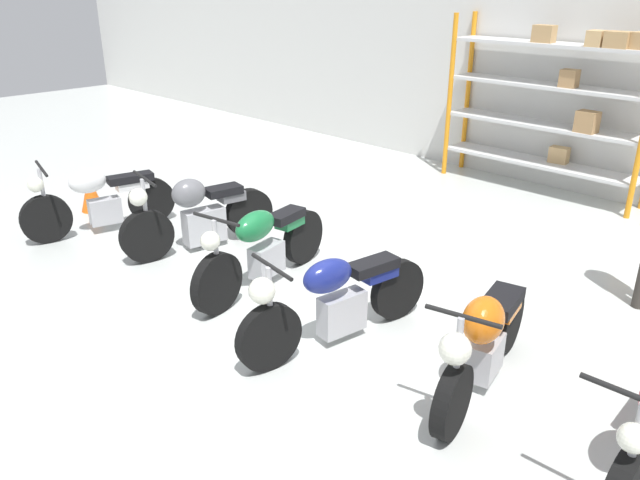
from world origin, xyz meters
TOP-DOWN VIEW (x-y plane):
  - ground_plane at (0.00, 0.00)m, footprint 30.00×30.00m
  - back_wall at (0.00, 5.89)m, footprint 30.00×0.08m
  - shelving_rack at (-0.08, 5.51)m, footprint 3.19×0.63m
  - motorcycle_white at (-3.45, -0.28)m, footprint 0.80×1.98m
  - motorcycle_grey at (-2.06, 0.32)m, footprint 0.70×2.02m
  - motorcycle_green at (-0.70, 0.21)m, footprint 0.66×2.12m
  - motorcycle_blue at (0.67, -0.08)m, footprint 0.62×2.12m
  - motorcycle_orange at (2.02, 0.25)m, footprint 0.69×1.95m
  - traffic_cone at (-4.34, 0.02)m, footprint 0.32×0.32m

SIDE VIEW (x-z plane):
  - ground_plane at x=0.00m, z-range 0.00..0.00m
  - traffic_cone at x=-4.34m, z-range 0.00..0.55m
  - motorcycle_grey at x=-2.06m, z-range -0.07..0.98m
  - motorcycle_blue at x=0.67m, z-range -0.03..0.96m
  - motorcycle_orange at x=2.02m, z-range -0.04..0.96m
  - motorcycle_white at x=-3.45m, z-range -0.04..0.96m
  - motorcycle_green at x=-0.70m, z-range -0.04..0.98m
  - shelving_rack at x=-0.08m, z-range 0.12..2.77m
  - back_wall at x=0.00m, z-range 0.00..3.60m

